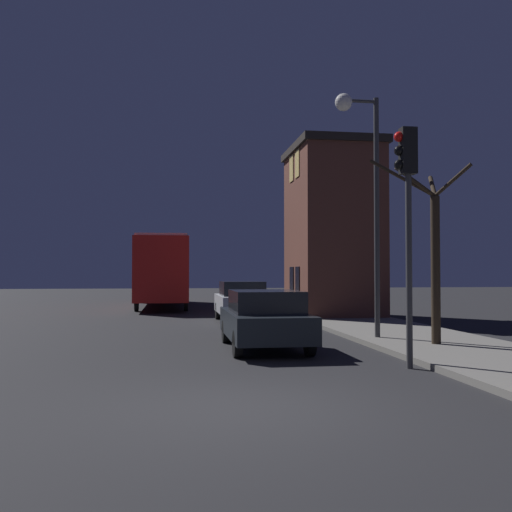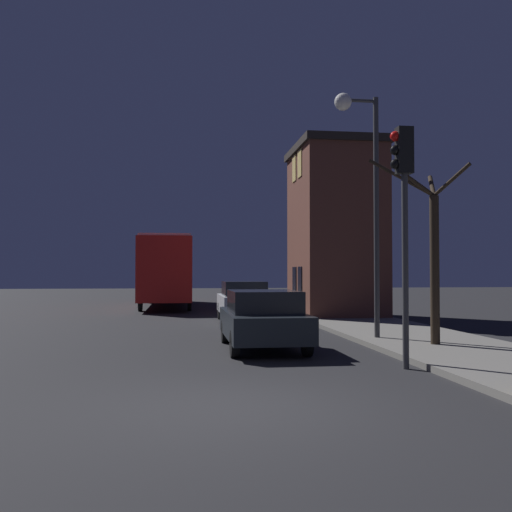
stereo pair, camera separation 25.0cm
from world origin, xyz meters
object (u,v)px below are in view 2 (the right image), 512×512
bare_tree (432,252)px  car_near_lane (263,319)px  streetlamp (362,164)px  bus (167,267)px  traffic_light (403,196)px  car_mid_lane (243,301)px

bare_tree → car_near_lane: size_ratio=1.11×
streetlamp → bus: 17.84m
streetlamp → traffic_light: 4.38m
traffic_light → car_mid_lane: traffic_light is taller
bare_tree → bus: size_ratio=0.40×
traffic_light → bare_tree: size_ratio=1.03×
traffic_light → car_near_lane: traffic_light is taller
car_near_lane → bus: bearing=98.6°
traffic_light → car_near_lane: size_ratio=1.14×
traffic_light → bus: 21.51m
streetlamp → car_near_lane: bearing=-160.5°
traffic_light → bare_tree: (1.76, 2.56, -0.97)m
bus → car_mid_lane: 10.66m
streetlamp → bare_tree: streetlamp is taller
traffic_light → car_mid_lane: bearing=100.0°
streetlamp → traffic_light: (-0.53, -4.11, -1.40)m
traffic_light → bare_tree: 3.26m
streetlamp → car_near_lane: 4.97m
traffic_light → car_near_lane: bearing=126.1°
streetlamp → car_mid_lane: streetlamp is taller
streetlamp → car_near_lane: streetlamp is taller
traffic_light → car_mid_lane: 11.23m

